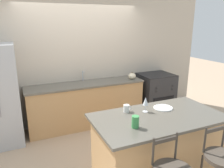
# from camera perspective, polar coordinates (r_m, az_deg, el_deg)

# --- Properties ---
(ground_plane) EXTENTS (18.00, 18.00, 0.00)m
(ground_plane) POSITION_cam_1_polar(r_m,az_deg,el_deg) (4.59, -5.16, -12.14)
(ground_plane) COLOR tan
(wall_back) EXTENTS (6.00, 0.07, 2.70)m
(wall_back) POSITION_cam_1_polar(r_m,az_deg,el_deg) (4.75, -8.12, 6.02)
(wall_back) COLOR beige
(wall_back) RESTS_ON ground_plane
(back_counter) EXTENTS (2.44, 0.64, 0.93)m
(back_counter) POSITION_cam_1_polar(r_m,az_deg,el_deg) (4.70, -6.70, -5.19)
(back_counter) COLOR tan
(back_counter) RESTS_ON ground_plane
(sink_faucet) EXTENTS (0.02, 0.13, 0.22)m
(sink_faucet) POSITION_cam_1_polar(r_m,az_deg,el_deg) (4.70, -7.62, 2.46)
(sink_faucet) COLOR #ADAFB5
(sink_faucet) RESTS_ON back_counter
(kitchen_island) EXTENTS (1.74, 0.94, 0.96)m
(kitchen_island) POSITION_cam_1_polar(r_m,az_deg,el_deg) (3.19, 11.58, -16.01)
(kitchen_island) COLOR tan
(kitchen_island) RESTS_ON ground_plane
(oven_range) EXTENTS (0.77, 0.70, 0.97)m
(oven_range) POSITION_cam_1_polar(r_m,az_deg,el_deg) (5.36, 11.19, -2.52)
(oven_range) COLOR #28282B
(oven_range) RESTS_ON ground_plane
(bar_stool_far) EXTENTS (0.40, 0.40, 1.04)m
(bar_stool_far) POSITION_cam_1_polar(r_m,az_deg,el_deg) (2.87, 26.62, -18.72)
(bar_stool_far) COLOR #332D28
(bar_stool_far) RESTS_ON ground_plane
(dinner_plate) EXTENTS (0.27, 0.27, 0.02)m
(dinner_plate) POSITION_cam_1_polar(r_m,az_deg,el_deg) (3.23, 13.20, -6.04)
(dinner_plate) COLOR white
(dinner_plate) RESTS_ON kitchen_island
(wine_glass) EXTENTS (0.07, 0.07, 0.21)m
(wine_glass) POSITION_cam_1_polar(r_m,az_deg,el_deg) (3.01, 8.76, -4.56)
(wine_glass) COLOR white
(wine_glass) RESTS_ON kitchen_island
(coffee_mug) EXTENTS (0.12, 0.08, 0.10)m
(coffee_mug) POSITION_cam_1_polar(r_m,az_deg,el_deg) (3.02, 3.81, -6.36)
(coffee_mug) COLOR white
(coffee_mug) RESTS_ON kitchen_island
(tumbler_cup) EXTENTS (0.09, 0.09, 0.15)m
(tumbler_cup) POSITION_cam_1_polar(r_m,az_deg,el_deg) (2.59, 6.09, -9.80)
(tumbler_cup) COLOR #3D934C
(tumbler_cup) RESTS_ON kitchen_island
(pumpkin_decoration) EXTENTS (0.17, 0.17, 0.16)m
(pumpkin_decoration) POSITION_cam_1_polar(r_m,az_deg,el_deg) (4.86, 5.25, 2.11)
(pumpkin_decoration) COLOR beige
(pumpkin_decoration) RESTS_ON back_counter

